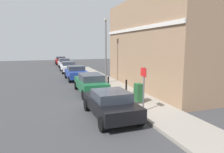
# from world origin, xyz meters

# --- Properties ---
(ground) EXTENTS (80.00, 80.00, 0.00)m
(ground) POSITION_xyz_m (0.00, 0.00, 0.00)
(ground) COLOR #38383A
(sidewalk) EXTENTS (2.40, 30.00, 0.15)m
(sidewalk) POSITION_xyz_m (2.00, 6.00, 0.07)
(sidewalk) COLOR gray
(sidewalk) RESTS_ON ground
(corner_building) EXTENTS (7.68, 12.04, 7.18)m
(corner_building) POSITION_xyz_m (6.99, 4.02, 3.59)
(corner_building) COLOR #937256
(corner_building) RESTS_ON ground
(car_black) EXTENTS (2.01, 4.05, 1.36)m
(car_black) POSITION_xyz_m (-0.55, -1.41, 0.71)
(car_black) COLOR black
(car_black) RESTS_ON ground
(car_green) EXTENTS (1.87, 4.40, 1.47)m
(car_green) POSITION_xyz_m (-0.34, 3.91, 0.77)
(car_green) COLOR #195933
(car_green) RESTS_ON ground
(car_blue) EXTENTS (2.01, 4.00, 1.45)m
(car_blue) POSITION_xyz_m (-0.41, 10.21, 0.75)
(car_blue) COLOR navy
(car_blue) RESTS_ON ground
(car_white) EXTENTS (1.89, 4.23, 1.42)m
(car_white) POSITION_xyz_m (-0.46, 16.44, 0.74)
(car_white) COLOR silver
(car_white) RESTS_ON ground
(car_silver) EXTENTS (1.84, 4.03, 1.46)m
(car_silver) POSITION_xyz_m (-0.38, 22.19, 0.75)
(car_silver) COLOR #B7B7BC
(car_silver) RESTS_ON ground
(car_red) EXTENTS (1.97, 4.20, 1.42)m
(car_red) POSITION_xyz_m (-0.42, 28.42, 0.75)
(car_red) COLOR maroon
(car_red) RESTS_ON ground
(utility_cabinet) EXTENTS (0.46, 0.61, 1.15)m
(utility_cabinet) POSITION_xyz_m (1.72, 0.12, 0.68)
(utility_cabinet) COLOR #1E4C28
(utility_cabinet) RESTS_ON sidewalk
(bollard_near_cabinet) EXTENTS (0.14, 0.14, 1.04)m
(bollard_near_cabinet) POSITION_xyz_m (1.82, 2.24, 0.70)
(bollard_near_cabinet) COLOR black
(bollard_near_cabinet) RESTS_ON sidewalk
(bollard_far_kerb) EXTENTS (0.14, 0.14, 1.04)m
(bollard_far_kerb) POSITION_xyz_m (1.05, 3.94, 0.70)
(bollard_far_kerb) COLOR black
(bollard_far_kerb) RESTS_ON sidewalk
(street_sign) EXTENTS (0.08, 0.60, 2.30)m
(street_sign) POSITION_xyz_m (1.21, -1.46, 1.66)
(street_sign) COLOR #59595B
(street_sign) RESTS_ON sidewalk
(lamppost) EXTENTS (0.20, 0.44, 5.72)m
(lamppost) POSITION_xyz_m (1.81, 7.00, 3.30)
(lamppost) COLOR #59595B
(lamppost) RESTS_ON sidewalk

